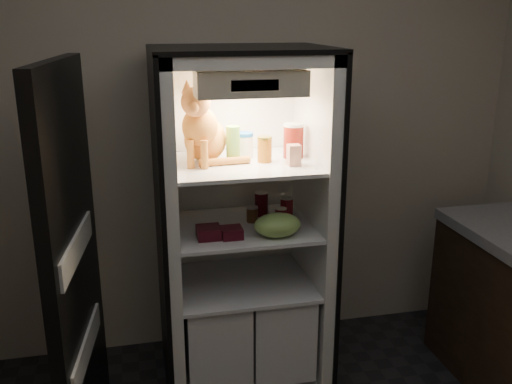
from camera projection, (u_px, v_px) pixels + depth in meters
The scene contains 16 objects.
room_shell at pixel (332, 161), 1.63m from camera, with size 3.60×3.60×3.60m.
refrigerator at pixel (241, 246), 3.17m from camera, with size 0.90×0.72×1.88m.
fridge_door at pixel (74, 271), 2.58m from camera, with size 0.16×0.87×1.85m.
tabby_cat at pixel (203, 131), 2.91m from camera, with size 0.37×0.44×0.44m.
parmesan_shaker at pixel (233, 144), 2.94m from camera, with size 0.07×0.07×0.19m.
mayo_tub at pixel (244, 145), 3.06m from camera, with size 0.10×0.10×0.13m.
salsa_jar at pixel (265, 149), 2.95m from camera, with size 0.08×0.08×0.13m.
pepper_jar at pixel (293, 141), 3.04m from camera, with size 0.11×0.11×0.18m.
cream_carton at pixel (294, 155), 2.89m from camera, with size 0.06×0.06×0.11m, color beige.
soda_can_a at pixel (261, 204), 3.20m from camera, with size 0.07×0.07×0.14m.
soda_can_b at pixel (287, 209), 3.12m from camera, with size 0.07×0.07×0.13m.
soda_can_c at pixel (281, 219), 3.00m from camera, with size 0.06×0.06×0.11m.
condiment_jar at pixel (252, 214), 3.11m from camera, with size 0.06×0.06×0.09m.
grape_bag at pixel (277, 225), 2.90m from camera, with size 0.24×0.18×0.12m, color #89BA57.
berry_box_left at pixel (209, 232), 2.88m from camera, with size 0.12×0.12×0.06m, color #510D17.
berry_box_right at pixel (232, 233), 2.89m from camera, with size 0.11×0.11×0.05m, color #510D17.
Camera 1 is at (-0.56, -1.50, 2.02)m, focal length 40.00 mm.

